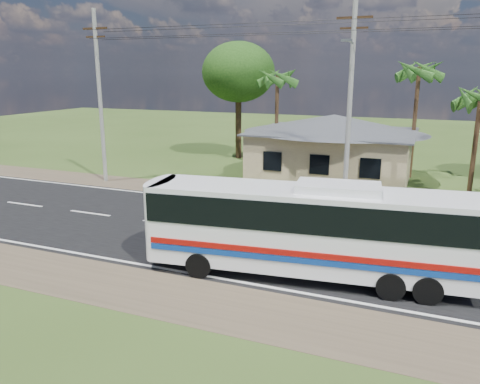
# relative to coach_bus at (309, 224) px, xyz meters

# --- Properties ---
(ground) EXTENTS (120.00, 120.00, 0.00)m
(ground) POSITION_rel_coach_bus_xyz_m (-3.40, 3.32, -2.00)
(ground) COLOR #2E4518
(ground) RESTS_ON ground
(road) EXTENTS (120.00, 16.00, 0.03)m
(road) POSITION_rel_coach_bus_xyz_m (-3.40, 3.32, -1.99)
(road) COLOR black
(road) RESTS_ON ground
(house) EXTENTS (12.40, 10.00, 5.00)m
(house) POSITION_rel_coach_bus_xyz_m (-2.40, 16.32, 0.64)
(house) COLOR tan
(house) RESTS_ON ground
(utility_poles) EXTENTS (32.80, 2.22, 11.00)m
(utility_poles) POSITION_rel_coach_bus_xyz_m (-0.73, 9.80, 3.76)
(utility_poles) COLOR #9E9E99
(utility_poles) RESTS_ON ground
(palm_mid) EXTENTS (2.80, 2.80, 8.20)m
(palm_mid) POSITION_rel_coach_bus_xyz_m (2.60, 18.82, 5.15)
(palm_mid) COLOR #47301E
(palm_mid) RESTS_ON ground
(palm_far) EXTENTS (2.80, 2.80, 7.70)m
(palm_far) POSITION_rel_coach_bus_xyz_m (-7.40, 19.32, 4.67)
(palm_far) COLOR #47301E
(palm_far) RESTS_ON ground
(tree_behind_house) EXTENTS (6.00, 6.00, 9.61)m
(tree_behind_house) POSITION_rel_coach_bus_xyz_m (-11.40, 21.32, 5.11)
(tree_behind_house) COLOR #47301E
(tree_behind_house) RESTS_ON ground
(coach_bus) EXTENTS (11.49, 3.75, 3.50)m
(coach_bus) POSITION_rel_coach_bus_xyz_m (0.00, 0.00, 0.00)
(coach_bus) COLOR white
(coach_bus) RESTS_ON ground
(motorcycle) EXTENTS (1.62, 0.64, 0.84)m
(motorcycle) POSITION_rel_coach_bus_xyz_m (-3.51, 9.19, -1.59)
(motorcycle) COLOR black
(motorcycle) RESTS_ON ground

